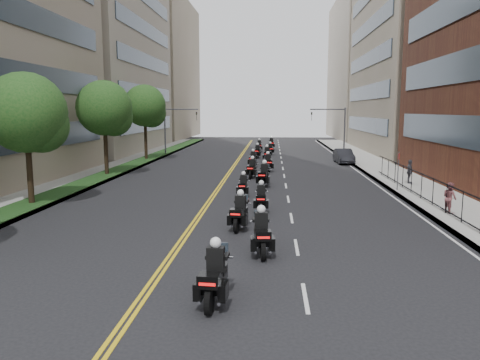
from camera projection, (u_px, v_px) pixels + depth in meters
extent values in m
plane|color=black|center=(195.00, 295.00, 13.58)|extent=(160.00, 160.00, 0.00)
cube|color=gray|center=(394.00, 176.00, 37.41)|extent=(4.00, 90.00, 0.15)
cube|color=gray|center=(102.00, 173.00, 39.05)|extent=(4.00, 90.00, 0.15)
cube|color=#173513|center=(111.00, 172.00, 38.98)|extent=(2.00, 90.00, 0.04)
cube|color=#333F4C|center=(463.00, 140.00, 28.87)|extent=(0.12, 25.80, 1.80)
cube|color=#333F4C|center=(467.00, 74.00, 28.28)|extent=(0.12, 25.80, 1.80)
cube|color=#333F4C|center=(472.00, 5.00, 27.69)|extent=(0.12, 25.80, 1.80)
cube|color=gray|center=(431.00, 30.00, 57.24)|extent=(15.00, 28.00, 30.00)
cube|color=#333F4C|center=(365.00, 124.00, 59.46)|extent=(0.12, 24.08, 1.80)
cube|color=#333F4C|center=(366.00, 93.00, 58.86)|extent=(0.12, 24.08, 1.80)
cube|color=#333F4C|center=(367.00, 60.00, 58.27)|extent=(0.12, 24.08, 1.80)
cube|color=#333F4C|center=(369.00, 27.00, 57.68)|extent=(0.12, 24.08, 1.80)
cube|color=gray|center=(377.00, 68.00, 87.13)|extent=(15.00, 28.00, 26.00)
cube|color=#333F4C|center=(27.00, 138.00, 30.78)|extent=(0.12, 25.80, 1.80)
cube|color=#333F4C|center=(23.00, 76.00, 30.19)|extent=(0.12, 25.80, 1.80)
cube|color=#333F4C|center=(18.00, 11.00, 29.60)|extent=(0.12, 25.80, 1.80)
cube|color=gray|center=(85.00, 18.00, 59.92)|extent=(16.00, 28.00, 34.00)
cube|color=#333F4C|center=(149.00, 124.00, 61.37)|extent=(0.12, 24.08, 1.80)
cube|color=#333F4C|center=(148.00, 93.00, 60.77)|extent=(0.12, 24.08, 1.80)
cube|color=#333F4C|center=(148.00, 62.00, 60.18)|extent=(0.12, 24.08, 1.80)
cube|color=#333F4C|center=(147.00, 29.00, 59.59)|extent=(0.12, 24.08, 1.80)
cube|color=gray|center=(147.00, 70.00, 90.11)|extent=(16.00, 28.00, 26.00)
cube|color=black|center=(440.00, 182.00, 24.42)|extent=(0.05, 28.00, 0.05)
cube|color=black|center=(439.00, 206.00, 24.62)|extent=(0.05, 28.00, 0.05)
cylinder|color=#302015|center=(29.00, 163.00, 25.82)|extent=(0.32, 0.32, 4.83)
sphere|color=#174416|center=(26.00, 113.00, 25.41)|extent=(4.40, 4.40, 4.40)
sphere|color=#174416|center=(41.00, 125.00, 25.87)|extent=(3.08, 3.08, 3.08)
cylinder|color=#302015|center=(106.00, 145.00, 37.64)|extent=(0.32, 0.32, 5.11)
sphere|color=#174416|center=(104.00, 108.00, 37.21)|extent=(4.40, 4.40, 4.40)
sphere|color=#174416|center=(114.00, 117.00, 37.67)|extent=(3.08, 3.08, 3.08)
cylinder|color=#302015|center=(146.00, 135.00, 49.46)|extent=(0.32, 0.32, 5.39)
sphere|color=#174416|center=(145.00, 106.00, 49.00)|extent=(4.40, 4.40, 4.40)
sphere|color=#174416|center=(152.00, 113.00, 49.47)|extent=(3.08, 3.08, 3.08)
cylinder|color=#3F3F44|center=(344.00, 132.00, 53.88)|extent=(0.18, 0.18, 5.60)
cylinder|color=#3F3F44|center=(328.00, 109.00, 53.63)|extent=(4.00, 0.14, 0.14)
imported|color=black|center=(312.00, 116.00, 53.87)|extent=(0.16, 0.20, 1.00)
cylinder|color=#3F3F44|center=(165.00, 131.00, 55.32)|extent=(0.18, 0.18, 5.60)
cylinder|color=#3F3F44|center=(181.00, 109.00, 54.79)|extent=(4.00, 0.14, 0.14)
imported|color=black|center=(197.00, 116.00, 54.79)|extent=(0.16, 0.20, 1.00)
cylinder|color=black|center=(209.00, 301.00, 12.21)|extent=(0.21, 0.75, 0.74)
cylinder|color=black|center=(221.00, 278.00, 13.92)|extent=(0.21, 0.75, 0.74)
cube|color=black|center=(215.00, 278.00, 13.02)|extent=(0.56, 1.50, 0.44)
cube|color=silver|center=(216.00, 286.00, 13.11)|extent=(0.46, 0.63, 0.33)
cube|color=black|center=(209.00, 280.00, 12.12)|extent=(0.60, 0.50, 0.35)
cube|color=red|center=(207.00, 284.00, 11.90)|extent=(0.44, 0.06, 0.08)
cube|color=black|center=(216.00, 259.00, 12.99)|extent=(0.50, 0.34, 0.68)
sphere|color=white|center=(216.00, 243.00, 12.93)|extent=(0.32, 0.32, 0.32)
cylinder|color=black|center=(263.00, 251.00, 16.58)|extent=(0.22, 0.75, 0.74)
cylinder|color=black|center=(260.00, 237.00, 18.31)|extent=(0.22, 0.75, 0.74)
cube|color=black|center=(261.00, 236.00, 17.40)|extent=(0.60, 1.51, 0.44)
cube|color=silver|center=(261.00, 242.00, 17.49)|extent=(0.47, 0.64, 0.33)
cube|color=black|center=(263.00, 235.00, 16.50)|extent=(0.61, 0.51, 0.35)
cube|color=red|center=(264.00, 238.00, 16.28)|extent=(0.44, 0.07, 0.08)
cube|color=black|center=(261.00, 221.00, 17.37)|extent=(0.51, 0.35, 0.68)
sphere|color=white|center=(261.00, 209.00, 17.32)|extent=(0.32, 0.32, 0.32)
cylinder|color=black|center=(236.00, 225.00, 20.32)|extent=(0.24, 0.73, 0.72)
cylinder|color=black|center=(244.00, 217.00, 21.96)|extent=(0.24, 0.73, 0.72)
cube|color=black|center=(240.00, 214.00, 21.10)|extent=(0.63, 1.47, 0.42)
cube|color=silver|center=(241.00, 219.00, 21.19)|extent=(0.48, 0.63, 0.32)
cube|color=black|center=(236.00, 213.00, 20.24)|extent=(0.60, 0.51, 0.34)
cube|color=red|center=(235.00, 214.00, 20.03)|extent=(0.42, 0.09, 0.07)
cube|color=black|center=(241.00, 203.00, 21.07)|extent=(0.50, 0.36, 0.66)
sphere|color=white|center=(241.00, 193.00, 21.02)|extent=(0.31, 0.31, 0.31)
cylinder|color=black|center=(261.00, 208.00, 24.03)|extent=(0.14, 0.67, 0.67)
cylinder|color=black|center=(261.00, 202.00, 25.57)|extent=(0.14, 0.67, 0.67)
cube|color=black|center=(261.00, 200.00, 24.76)|extent=(0.41, 1.32, 0.39)
cube|color=silver|center=(261.00, 204.00, 24.84)|extent=(0.37, 0.54, 0.29)
cube|color=black|center=(261.00, 198.00, 23.95)|extent=(0.51, 0.41, 0.31)
cube|color=red|center=(261.00, 199.00, 23.75)|extent=(0.39, 0.03, 0.07)
cube|color=black|center=(261.00, 191.00, 24.74)|extent=(0.43, 0.28, 0.61)
sphere|color=white|center=(261.00, 183.00, 24.68)|extent=(0.28, 0.28, 0.28)
cylinder|color=black|center=(242.00, 193.00, 28.37)|extent=(0.15, 0.63, 0.63)
cylinder|color=black|center=(245.00, 189.00, 29.82)|extent=(0.15, 0.63, 0.63)
cube|color=black|center=(243.00, 187.00, 29.06)|extent=(0.43, 1.26, 0.37)
cube|color=silver|center=(243.00, 190.00, 29.13)|extent=(0.37, 0.52, 0.28)
cube|color=black|center=(242.00, 185.00, 28.30)|extent=(0.49, 0.40, 0.30)
cube|color=red|center=(242.00, 186.00, 28.11)|extent=(0.37, 0.04, 0.06)
cube|color=black|center=(244.00, 180.00, 29.03)|extent=(0.42, 0.27, 0.57)
sphere|color=white|center=(244.00, 173.00, 28.99)|extent=(0.27, 0.27, 0.27)
cylinder|color=black|center=(262.00, 183.00, 31.93)|extent=(0.26, 0.77, 0.76)
cylinder|color=black|center=(266.00, 179.00, 33.66)|extent=(0.26, 0.77, 0.76)
cube|color=black|center=(264.00, 177.00, 32.75)|extent=(0.67, 1.55, 0.45)
cube|color=silver|center=(264.00, 180.00, 32.84)|extent=(0.50, 0.66, 0.33)
cube|color=black|center=(262.00, 175.00, 31.85)|extent=(0.64, 0.54, 0.36)
cube|color=red|center=(262.00, 175.00, 31.63)|extent=(0.45, 0.09, 0.08)
cube|color=black|center=(265.00, 169.00, 32.72)|extent=(0.53, 0.38, 0.69)
sphere|color=white|center=(265.00, 162.00, 32.66)|extent=(0.32, 0.32, 0.32)
cylinder|color=black|center=(250.00, 175.00, 36.16)|extent=(0.24, 0.72, 0.71)
cylinder|color=black|center=(254.00, 172.00, 37.77)|extent=(0.24, 0.72, 0.71)
cube|color=black|center=(252.00, 170.00, 36.92)|extent=(0.62, 1.45, 0.42)
cube|color=silver|center=(252.00, 173.00, 37.01)|extent=(0.47, 0.62, 0.31)
cube|color=black|center=(250.00, 168.00, 36.08)|extent=(0.59, 0.51, 0.33)
cube|color=red|center=(250.00, 168.00, 35.87)|extent=(0.42, 0.09, 0.07)
cube|color=black|center=(253.00, 163.00, 36.90)|extent=(0.49, 0.35, 0.64)
sphere|color=white|center=(253.00, 158.00, 36.84)|extent=(0.30, 0.30, 0.30)
cylinder|color=black|center=(269.00, 168.00, 40.29)|extent=(0.23, 0.71, 0.70)
cylinder|color=black|center=(267.00, 166.00, 41.92)|extent=(0.23, 0.71, 0.70)
cube|color=black|center=(268.00, 164.00, 41.06)|extent=(0.60, 1.44, 0.41)
cube|color=silver|center=(268.00, 166.00, 41.15)|extent=(0.46, 0.61, 0.31)
cube|color=black|center=(269.00, 162.00, 40.21)|extent=(0.59, 0.50, 0.33)
cube|color=red|center=(269.00, 163.00, 40.00)|extent=(0.41, 0.08, 0.07)
cube|color=black|center=(268.00, 158.00, 41.03)|extent=(0.49, 0.34, 0.64)
sphere|color=white|center=(268.00, 153.00, 40.98)|extent=(0.30, 0.30, 0.30)
cylinder|color=black|center=(252.00, 164.00, 43.67)|extent=(0.21, 0.69, 0.68)
cylinder|color=black|center=(254.00, 162.00, 45.22)|extent=(0.21, 0.69, 0.68)
cube|color=black|center=(253.00, 160.00, 44.40)|extent=(0.55, 1.38, 0.40)
cube|color=silver|center=(253.00, 162.00, 44.48)|extent=(0.43, 0.58, 0.30)
cube|color=black|center=(252.00, 158.00, 43.59)|extent=(0.56, 0.47, 0.32)
cube|color=red|center=(251.00, 159.00, 43.39)|extent=(0.40, 0.07, 0.07)
cube|color=black|center=(253.00, 155.00, 44.38)|extent=(0.47, 0.32, 0.62)
sphere|color=white|center=(253.00, 150.00, 44.32)|extent=(0.29, 0.29, 0.29)
cylinder|color=black|center=(267.00, 159.00, 47.71)|extent=(0.16, 0.72, 0.72)
cylinder|color=black|center=(267.00, 157.00, 49.39)|extent=(0.16, 0.72, 0.72)
cube|color=black|center=(267.00, 155.00, 48.51)|extent=(0.47, 1.44, 0.42)
cube|color=silver|center=(267.00, 158.00, 48.59)|extent=(0.41, 0.59, 0.32)
cube|color=black|center=(267.00, 154.00, 47.63)|extent=(0.56, 0.45, 0.34)
cube|color=red|center=(267.00, 154.00, 47.42)|extent=(0.42, 0.04, 0.07)
cube|color=black|center=(267.00, 150.00, 48.48)|extent=(0.47, 0.30, 0.66)
sphere|color=white|center=(267.00, 146.00, 48.42)|extent=(0.31, 0.31, 0.31)
cylinder|color=black|center=(257.00, 156.00, 51.43)|extent=(0.20, 0.70, 0.69)
cylinder|color=black|center=(258.00, 154.00, 53.03)|extent=(0.20, 0.70, 0.69)
cube|color=black|center=(258.00, 152.00, 52.19)|extent=(0.54, 1.41, 0.41)
cube|color=silver|center=(258.00, 154.00, 52.27)|extent=(0.43, 0.59, 0.31)
cube|color=black|center=(257.00, 151.00, 51.35)|extent=(0.56, 0.47, 0.33)
cube|color=red|center=(256.00, 151.00, 51.15)|extent=(0.41, 0.06, 0.07)
cube|color=black|center=(258.00, 148.00, 52.16)|extent=(0.47, 0.32, 0.63)
sphere|color=white|center=(258.00, 144.00, 52.11)|extent=(0.30, 0.30, 0.30)
cylinder|color=black|center=(271.00, 153.00, 55.52)|extent=(0.21, 0.64, 0.63)
cylinder|color=black|center=(270.00, 151.00, 56.99)|extent=(0.21, 0.64, 0.63)
cube|color=black|center=(270.00, 150.00, 56.21)|extent=(0.55, 1.30, 0.37)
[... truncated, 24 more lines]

